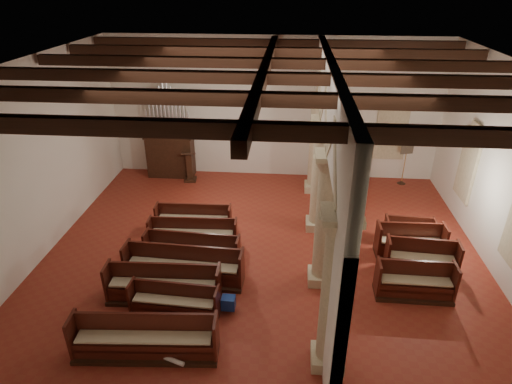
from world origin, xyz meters
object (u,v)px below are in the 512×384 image
object	(u,v)px
lectern	(190,168)
aisle_pew_0	(414,285)
pipe_organ	(170,146)
nave_pew_0	(146,343)
processional_banner	(404,166)

from	to	relation	value
lectern	aisle_pew_0	world-z (taller)	lectern
pipe_organ	nave_pew_0	bearing A→B (deg)	-78.64
nave_pew_0	pipe_organ	bearing A→B (deg)	97.55
lectern	pipe_organ	bearing A→B (deg)	144.38
aisle_pew_0	processional_banner	bearing A→B (deg)	80.91
pipe_organ	lectern	size ratio (longest dim) A/B	3.12
processional_banner	aisle_pew_0	world-z (taller)	processional_banner
processional_banner	lectern	bearing A→B (deg)	166.92
lectern	processional_banner	bearing A→B (deg)	-3.36
pipe_organ	aisle_pew_0	distance (m)	11.61
pipe_organ	processional_banner	size ratio (longest dim) A/B	1.82
lectern	nave_pew_0	size ratio (longest dim) A/B	0.41
aisle_pew_0	nave_pew_0	bearing A→B (deg)	-157.90
pipe_organ	processional_banner	bearing A→B (deg)	-0.20
processional_banner	nave_pew_0	bearing A→B (deg)	-144.92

